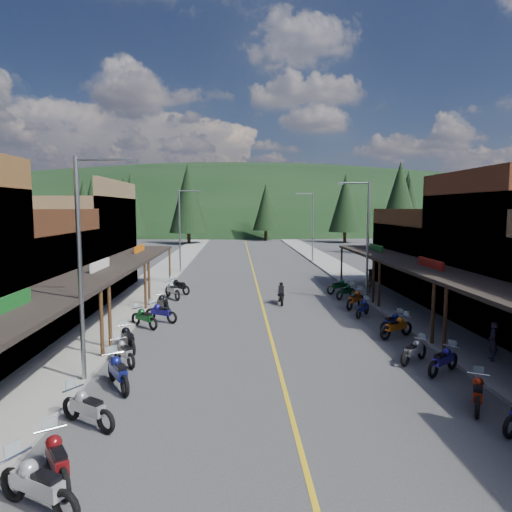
{
  "coord_description": "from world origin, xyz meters",
  "views": [
    {
      "loc": [
        -1.63,
        -21.98,
        6.24
      ],
      "look_at": [
        -0.32,
        8.85,
        3.0
      ],
      "focal_mm": 32.0,
      "sensor_mm": 36.0,
      "label": 1
    }
  ],
  "objects": [
    {
      "name": "bike_east_7",
      "position": [
        6.05,
        -0.78,
        0.6
      ],
      "size": [
        2.16,
        1.62,
        1.19
      ],
      "primitive_type": null,
      "rotation": [
        0.0,
        0.0,
        -1.07
      ],
      "color": "#BB550D",
      "rests_on": "ground"
    },
    {
      "name": "bike_west_4",
      "position": [
        -5.91,
        -9.3,
        0.61
      ],
      "size": [
        2.18,
        1.82,
        1.23
      ],
      "primitive_type": null,
      "rotation": [
        0.0,
        0.0,
        0.96
      ],
      "color": "#98969B",
      "rests_on": "ground"
    },
    {
      "name": "bike_west_3",
      "position": [
        -5.74,
        -11.98,
        0.62
      ],
      "size": [
        1.76,
        2.21,
        1.24
      ],
      "primitive_type": null,
      "rotation": [
        0.0,
        0.0,
        0.56
      ],
      "color": "maroon",
      "rests_on": "ground"
    },
    {
      "name": "bike_east_10",
      "position": [
        5.75,
        5.72,
        0.65
      ],
      "size": [
        2.02,
        2.25,
        1.3
      ],
      "primitive_type": null,
      "rotation": [
        0.0,
        0.0,
        -0.68
      ],
      "color": "#9A3E0B",
      "rests_on": "ground"
    },
    {
      "name": "shop_west_3",
      "position": [
        -13.78,
        11.3,
        3.52
      ],
      "size": [
        10.9,
        10.2,
        8.2
      ],
      "color": "brown",
      "rests_on": "ground"
    },
    {
      "name": "bike_east_6",
      "position": [
        5.52,
        -4.32,
        0.53
      ],
      "size": [
        1.83,
        1.68,
        1.07
      ],
      "primitive_type": null,
      "rotation": [
        0.0,
        0.0,
        -0.87
      ],
      "color": "gray",
      "rests_on": "ground"
    },
    {
      "name": "bike_west_5",
      "position": [
        -5.76,
        -6.52,
        0.65
      ],
      "size": [
        1.78,
        2.36,
        1.3
      ],
      "primitive_type": null,
      "rotation": [
        0.0,
        0.0,
        0.51
      ],
      "color": "navy",
      "rests_on": "ground"
    },
    {
      "name": "pedestrian_east_a",
      "position": [
        8.6,
        -4.63,
        0.94
      ],
      "size": [
        0.53,
        0.66,
        1.58
      ],
      "primitive_type": "imported",
      "rotation": [
        0.0,
        0.0,
        -1.88
      ],
      "color": "#242031",
      "rests_on": "sidewalk_east"
    },
    {
      "name": "pine_0",
      "position": [
        -40.0,
        62.0,
        6.48
      ],
      "size": [
        5.04,
        5.04,
        11.0
      ],
      "color": "black",
      "rests_on": "ground"
    },
    {
      "name": "bike_east_11",
      "position": [
        5.91,
        8.77,
        0.58
      ],
      "size": [
        1.98,
        1.79,
        1.15
      ],
      "primitive_type": null,
      "rotation": [
        0.0,
        0.0,
        -0.89
      ],
      "color": "#0B3A1E",
      "rests_on": "ground"
    },
    {
      "name": "bike_west_8",
      "position": [
        -6.49,
        1.6,
        0.59
      ],
      "size": [
        2.0,
        1.92,
        1.19
      ],
      "primitive_type": null,
      "rotation": [
        0.0,
        0.0,
        0.83
      ],
      "color": "#0D4119",
      "rests_on": "ground"
    },
    {
      "name": "ground",
      "position": [
        0.0,
        0.0,
        0.0
      ],
      "size": [
        220.0,
        220.0,
        0.0
      ],
      "primitive_type": "plane",
      "color": "#38383A",
      "rests_on": "ground"
    },
    {
      "name": "pine_3",
      "position": [
        4.0,
        66.0,
        6.48
      ],
      "size": [
        5.04,
        5.04,
        11.0
      ],
      "color": "black",
      "rests_on": "ground"
    },
    {
      "name": "bike_west_6",
      "position": [
        -6.17,
        -4.03,
        0.56
      ],
      "size": [
        1.69,
        1.99,
        1.13
      ],
      "primitive_type": null,
      "rotation": [
        0.0,
        0.0,
        0.62
      ],
      "color": "gray",
      "rests_on": "ground"
    },
    {
      "name": "pine_9",
      "position": [
        24.0,
        45.0,
        6.38
      ],
      "size": [
        4.93,
        4.93,
        10.8
      ],
      "color": "black",
      "rests_on": "ground"
    },
    {
      "name": "bike_west_11",
      "position": [
        -6.09,
        9.3,
        0.66
      ],
      "size": [
        1.84,
        2.4,
        1.33
      ],
      "primitive_type": null,
      "rotation": [
        0.0,
        0.0,
        0.53
      ],
      "color": "#95969A",
      "rests_on": "ground"
    },
    {
      "name": "pine_11",
      "position": [
        20.0,
        38.0,
        7.19
      ],
      "size": [
        5.82,
        5.82,
        12.4
      ],
      "color": "black",
      "rests_on": "ground"
    },
    {
      "name": "pine_4",
      "position": [
        18.0,
        60.0,
        7.24
      ],
      "size": [
        5.88,
        5.88,
        12.5
      ],
      "color": "black",
      "rests_on": "ground"
    },
    {
      "name": "bike_west_2",
      "position": [
        -5.72,
        -13.03,
        0.65
      ],
      "size": [
        2.36,
        1.79,
        1.3
      ],
      "primitive_type": null,
      "rotation": [
        0.0,
        0.0,
        1.05
      ],
      "color": "#ABAAB0",
      "rests_on": "ground"
    },
    {
      "name": "bike_west_10",
      "position": [
        -6.07,
        5.06,
        0.62
      ],
      "size": [
        1.58,
        2.26,
        1.23
      ],
      "primitive_type": null,
      "rotation": [
        0.0,
        0.0,
        0.45
      ],
      "color": "black",
      "rests_on": "ground"
    },
    {
      "name": "sidewalk_west",
      "position": [
        -8.7,
        20.0,
        0.07
      ],
      "size": [
        3.4,
        94.0,
        0.15
      ],
      "primitive_type": "cube",
      "color": "gray",
      "rests_on": "ground"
    },
    {
      "name": "pine_6",
      "position": [
        46.0,
        64.0,
        6.48
      ],
      "size": [
        5.04,
        5.04,
        11.0
      ],
      "color": "black",
      "rests_on": "ground"
    },
    {
      "name": "pine_1",
      "position": [
        -24.0,
        70.0,
        7.24
      ],
      "size": [
        5.88,
        5.88,
        12.5
      ],
      "color": "black",
      "rests_on": "ground"
    },
    {
      "name": "pedestrian_east_b",
      "position": [
        7.95,
        10.15,
        1.02
      ],
      "size": [
        0.89,
        0.58,
        1.73
      ],
      "primitive_type": "imported",
      "rotation": [
        0.0,
        0.0,
        3.26
      ],
      "color": "brown",
      "rests_on": "sidewalk_east"
    },
    {
      "name": "streetlight_3",
      "position": [
        6.95,
        30.0,
        4.46
      ],
      "size": [
        2.16,
        0.18,
        8.0
      ],
      "color": "gray",
      "rests_on": "ground"
    },
    {
      "name": "sidewalk_east",
      "position": [
        8.7,
        20.0,
        0.07
      ],
      "size": [
        3.4,
        94.0,
        0.15
      ],
      "primitive_type": "cube",
      "color": "gray",
      "rests_on": "ground"
    },
    {
      "name": "bike_west_9",
      "position": [
        -5.81,
        2.77,
        0.6
      ],
      "size": [
        2.17,
        1.68,
        1.2
      ],
      "primitive_type": null,
      "rotation": [
        0.0,
        0.0,
        1.04
      ],
      "color": "navy",
      "rests_on": "ground"
    },
    {
      "name": "bike_east_12",
      "position": [
        5.84,
        10.69,
        0.61
      ],
      "size": [
        2.2,
        1.62,
        1.21
      ],
      "primitive_type": null,
      "rotation": [
        0.0,
        0.0,
        -1.08
      ],
      "color": "#0D421E",
      "rests_on": "ground"
    },
    {
      "name": "pine_8",
      "position": [
        -22.0,
        40.0,
        5.98
      ],
      "size": [
        4.48,
        4.48,
        10.0
      ],
      "color": "black",
      "rests_on": "ground"
    },
    {
      "name": "bike_west_7",
      "position": [
        -6.43,
        -2.33,
        0.61
      ],
      "size": [
        1.64,
        2.24,
        1.23
      ],
      "primitive_type": null,
      "rotation": [
        0.0,
        0.0,
        0.49
      ],
      "color": "black",
      "rests_on": "ground"
    },
    {
      "name": "streetlight_0",
      "position": [
        -6.95,
        -6.0,
        4.46
      ],
      "size": [
        2.16,
        0.18,
        8.0
      ],
      "color": "gray",
      "rests_on": "ground"
    },
    {
      "name": "shop_east_3",
      "position": [
        13.75,
        11.3,
        2.53
      ],
      "size": [
        10.9,
        10.2,
        6.2
      ],
      "color": "#4C2D16",
      "rests_on": "ground"
    },
    {
      "name": "bike_east_8",
      "position": [
        6.25,
        0.33,
        0.54
      ],
      "size": [
        1.9,
        1.61,
        1.08
      ],
      "primitive_type": null,
      "rotation": [
        0.0,
        0.0,
        -0.95
      ],
      "color": "navy",
      "rests_on": "ground"
    },
    {
      "name": "bike_east_9",
      "position": [
        5.61,
        3.54,
        0.55
      ],
      "size": [
        1.63,
        1.96,
        1.1
      ],
      "primitive_type": null,
      "rotation": [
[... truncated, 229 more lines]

